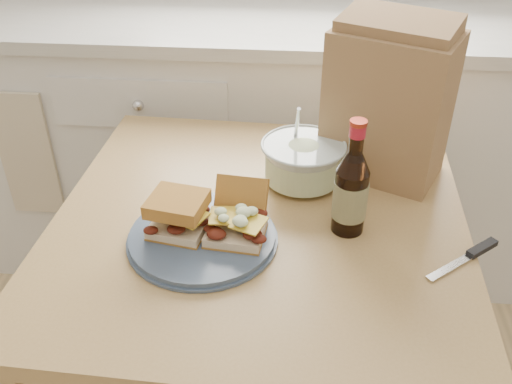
# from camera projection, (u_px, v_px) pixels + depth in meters

# --- Properties ---
(cabinet_run) EXTENTS (2.50, 0.64, 0.94)m
(cabinet_run) POSITION_uv_depth(u_px,v_px,m) (300.00, 142.00, 2.12)
(cabinet_run) COLOR silver
(cabinet_run) RESTS_ON ground
(dining_table) EXTENTS (0.94, 0.94, 0.75)m
(dining_table) POSITION_uv_depth(u_px,v_px,m) (259.00, 256.00, 1.32)
(dining_table) COLOR tan
(dining_table) RESTS_ON ground
(plate) EXTENTS (0.30, 0.30, 0.02)m
(plate) POSITION_uv_depth(u_px,v_px,m) (202.00, 237.00, 1.19)
(plate) COLOR #42536B
(plate) RESTS_ON dining_table
(sandwich_left) EXTENTS (0.13, 0.12, 0.08)m
(sandwich_left) POSITION_uv_depth(u_px,v_px,m) (178.00, 214.00, 1.17)
(sandwich_left) COLOR beige
(sandwich_left) RESTS_ON plate
(sandwich_right) EXTENTS (0.13, 0.17, 0.10)m
(sandwich_right) POSITION_uv_depth(u_px,v_px,m) (237.00, 217.00, 1.17)
(sandwich_right) COLOR beige
(sandwich_right) RESTS_ON plate
(coleslaw_bowl) EXTENTS (0.20, 0.20, 0.20)m
(coleslaw_bowl) POSITION_uv_depth(u_px,v_px,m) (303.00, 163.00, 1.35)
(coleslaw_bowl) COLOR #B0BEBA
(coleslaw_bowl) RESTS_ON dining_table
(beer_bottle) EXTENTS (0.07, 0.07, 0.26)m
(beer_bottle) POSITION_uv_depth(u_px,v_px,m) (351.00, 191.00, 1.17)
(beer_bottle) COLOR black
(beer_bottle) RESTS_ON dining_table
(knife) EXTENTS (0.16, 0.14, 0.01)m
(knife) POSITION_uv_depth(u_px,v_px,m) (474.00, 253.00, 1.15)
(knife) COLOR silver
(knife) RESTS_ON dining_table
(paper_bag) EXTENTS (0.32, 0.27, 0.35)m
(paper_bag) POSITION_uv_depth(u_px,v_px,m) (388.00, 106.00, 1.33)
(paper_bag) COLOR #987749
(paper_bag) RESTS_ON dining_table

